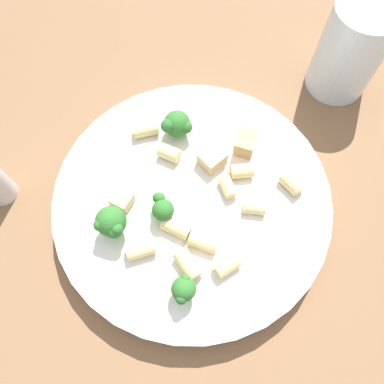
% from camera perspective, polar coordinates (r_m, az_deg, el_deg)
% --- Properties ---
extents(ground_plane, '(2.00, 2.00, 0.00)m').
position_cam_1_polar(ground_plane, '(0.42, 0.00, -2.23)').
color(ground_plane, brown).
extents(pasta_bowl, '(0.30, 0.30, 0.03)m').
position_cam_1_polar(pasta_bowl, '(0.41, 0.00, -1.28)').
color(pasta_bowl, silver).
rests_on(pasta_bowl, ground_plane).
extents(broccoli_floret_0, '(0.03, 0.03, 0.04)m').
position_cam_1_polar(broccoli_floret_0, '(0.37, -12.23, -4.63)').
color(broccoli_floret_0, '#93B766').
rests_on(broccoli_floret_0, pasta_bowl).
extents(broccoli_floret_1, '(0.02, 0.03, 0.03)m').
position_cam_1_polar(broccoli_floret_1, '(0.37, -4.83, -2.03)').
color(broccoli_floret_1, '#93B766').
rests_on(broccoli_floret_1, pasta_bowl).
extents(broccoli_floret_2, '(0.03, 0.03, 0.03)m').
position_cam_1_polar(broccoli_floret_2, '(0.42, -2.34, 10.24)').
color(broccoli_floret_2, '#9EC175').
rests_on(broccoli_floret_2, pasta_bowl).
extents(broccoli_floret_3, '(0.02, 0.02, 0.03)m').
position_cam_1_polar(broccoli_floret_3, '(0.35, -1.24, -14.61)').
color(broccoli_floret_3, '#84AD60').
rests_on(broccoli_floret_3, pasta_bowl).
extents(rigatoni_0, '(0.03, 0.02, 0.01)m').
position_cam_1_polar(rigatoni_0, '(0.37, 5.37, -11.11)').
color(rigatoni_0, '#E0C67F').
rests_on(rigatoni_0, pasta_bowl).
extents(rigatoni_1, '(0.02, 0.03, 0.02)m').
position_cam_1_polar(rigatoni_1, '(0.41, -3.49, 5.96)').
color(rigatoni_1, '#E0C67F').
rests_on(rigatoni_1, pasta_bowl).
extents(rigatoni_2, '(0.03, 0.03, 0.02)m').
position_cam_1_polar(rigatoni_2, '(0.40, 7.61, 3.17)').
color(rigatoni_2, '#E0C67F').
rests_on(rigatoni_2, pasta_bowl).
extents(rigatoni_3, '(0.03, 0.03, 0.02)m').
position_cam_1_polar(rigatoni_3, '(0.38, -2.43, -5.43)').
color(rigatoni_3, '#E0C67F').
rests_on(rigatoni_3, pasta_bowl).
extents(rigatoni_4, '(0.03, 0.03, 0.02)m').
position_cam_1_polar(rigatoni_4, '(0.43, -7.06, 9.39)').
color(rigatoni_4, '#E0C67F').
rests_on(rigatoni_4, pasta_bowl).
extents(rigatoni_5, '(0.03, 0.03, 0.01)m').
position_cam_1_polar(rigatoni_5, '(0.37, 1.71, -7.69)').
color(rigatoni_5, '#E0C67F').
rests_on(rigatoni_5, pasta_bowl).
extents(rigatoni_6, '(0.02, 0.03, 0.01)m').
position_cam_1_polar(rigatoni_6, '(0.39, 5.47, 0.74)').
color(rigatoni_6, '#E0C67F').
rests_on(rigatoni_6, pasta_bowl).
extents(rigatoni_7, '(0.02, 0.03, 0.02)m').
position_cam_1_polar(rigatoni_7, '(0.36, -0.61, -11.00)').
color(rigatoni_7, '#E0C67F').
rests_on(rigatoni_7, pasta_bowl).
extents(rigatoni_8, '(0.02, 0.02, 0.02)m').
position_cam_1_polar(rigatoni_8, '(0.41, 14.90, 1.29)').
color(rigatoni_8, '#E0C67F').
rests_on(rigatoni_8, pasta_bowl).
extents(rigatoni_9, '(0.03, 0.02, 0.02)m').
position_cam_1_polar(rigatoni_9, '(0.37, -7.83, -8.74)').
color(rigatoni_9, '#E0C67F').
rests_on(rigatoni_9, pasta_bowl).
extents(rigatoni_10, '(0.03, 0.03, 0.01)m').
position_cam_1_polar(rigatoni_10, '(0.39, 9.49, -2.40)').
color(rigatoni_10, '#E0C67F').
rests_on(rigatoni_10, pasta_bowl).
extents(chicken_chunk_0, '(0.03, 0.03, 0.01)m').
position_cam_1_polar(chicken_chunk_0, '(0.39, -10.69, -1.18)').
color(chicken_chunk_0, tan).
rests_on(chicken_chunk_0, pasta_bowl).
extents(chicken_chunk_1, '(0.03, 0.02, 0.02)m').
position_cam_1_polar(chicken_chunk_1, '(0.41, 3.10, 5.15)').
color(chicken_chunk_1, tan).
rests_on(chicken_chunk_1, pasta_bowl).
extents(chicken_chunk_2, '(0.04, 0.03, 0.02)m').
position_cam_1_polar(chicken_chunk_2, '(0.42, 8.17, 7.46)').
color(chicken_chunk_2, tan).
rests_on(chicken_chunk_2, pasta_bowl).
extents(drinking_glass, '(0.08, 0.08, 0.11)m').
position_cam_1_polar(drinking_glass, '(0.52, 22.68, 18.74)').
color(drinking_glass, silver).
rests_on(drinking_glass, ground_plane).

